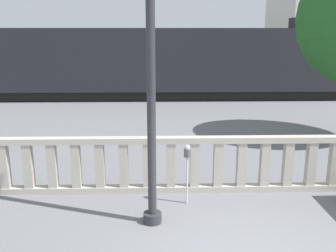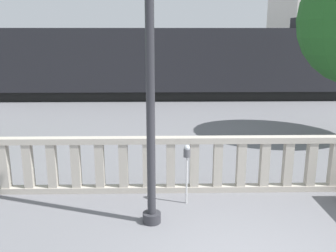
{
  "view_description": "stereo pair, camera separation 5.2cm",
  "coord_description": "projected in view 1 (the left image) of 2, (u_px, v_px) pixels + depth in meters",
  "views": [
    {
      "loc": [
        -1.38,
        -4.9,
        3.62
      ],
      "look_at": [
        -1.14,
        4.3,
        1.34
      ],
      "focal_mm": 40.0,
      "sensor_mm": 36.0,
      "label": 1
    },
    {
      "loc": [
        -1.32,
        -4.9,
        3.62
      ],
      "look_at": [
        -1.14,
        4.3,
        1.34
      ],
      "focal_mm": 40.0,
      "sensor_mm": 36.0,
      "label": 2
    }
  ],
  "objects": [
    {
      "name": "building_block",
      "position": [
        334.0,
        0.0,
        31.52
      ],
      "size": [
        9.23,
        8.01,
        12.67
      ],
      "color": "beige",
      "rests_on": "ground"
    },
    {
      "name": "train_near",
      "position": [
        173.0,
        62.0,
        21.14
      ],
      "size": [
        20.09,
        2.81,
        4.51
      ],
      "color": "black",
      "rests_on": "ground"
    },
    {
      "name": "train_far",
      "position": [
        90.0,
        55.0,
        32.5
      ],
      "size": [
        19.09,
        2.92,
        3.99
      ],
      "color": "black",
      "rests_on": "ground"
    },
    {
      "name": "lamppost",
      "position": [
        151.0,
        78.0,
        6.7
      ],
      "size": [
        0.36,
        0.36,
        5.59
      ],
      "color": "#2D2D33",
      "rests_on": "ground"
    },
    {
      "name": "parking_meter",
      "position": [
        187.0,
        158.0,
        7.97
      ],
      "size": [
        0.15,
        0.15,
        1.34
      ],
      "color": "silver",
      "rests_on": "ground"
    },
    {
      "name": "balustrade",
      "position": [
        218.0,
        164.0,
        8.7
      ],
      "size": [
        12.84,
        0.24,
        1.33
      ],
      "color": "#ADA599",
      "rests_on": "ground"
    }
  ]
}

